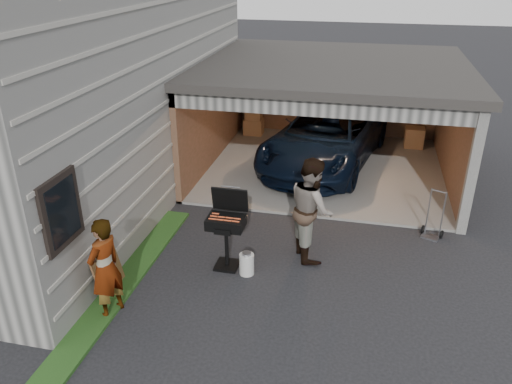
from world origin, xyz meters
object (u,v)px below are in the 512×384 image
man (311,208)px  plywood_panel (108,270)px  propane_tank (247,264)px  bbq_grill (227,224)px  woman (105,268)px  minivan (325,140)px  hand_truck (432,228)px

man → plywood_panel: (-3.26, -1.95, -0.59)m
propane_tank → plywood_panel: (-2.22, -1.03, 0.22)m
man → plywood_panel: size_ratio=2.38×
man → bbq_grill: bearing=93.3°
woman → minivan: bearing=174.9°
minivan → plywood_panel: (-3.08, -6.63, -0.33)m
man → bbq_grill: 1.64m
man → propane_tank: (-1.04, -0.92, -0.81)m
woman → hand_truck: 6.58m
woman → propane_tank: woman is taller
woman → plywood_panel: woman is taller
bbq_grill → propane_tank: 0.83m
minivan → bbq_grill: 5.57m
propane_tank → plywood_panel: plywood_panel is taller
minivan → man: bearing=-76.3°
minivan → propane_tank: size_ratio=13.23×
bbq_grill → woman: bearing=-130.5°
woman → man: bearing=146.2°
propane_tank → hand_truck: 4.07m
hand_truck → woman: bearing=-123.7°
hand_truck → bbq_grill: bearing=-131.5°
man → hand_truck: bearing=-86.3°
woman → bbq_grill: bearing=155.6°
hand_truck → man: bearing=-131.3°
plywood_panel → minivan: bearing=65.1°
bbq_grill → hand_truck: size_ratio=1.43×
minivan → propane_tank: bearing=-87.3°
man → hand_truck: size_ratio=1.92×
man → propane_tank: 1.61m
bbq_grill → man: bearing=26.7°
minivan → woman: 7.70m
woman → man: size_ratio=0.86×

